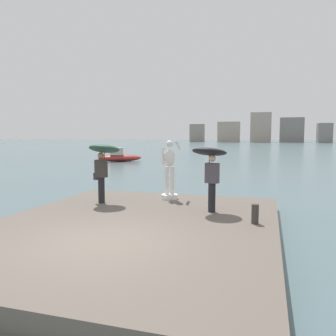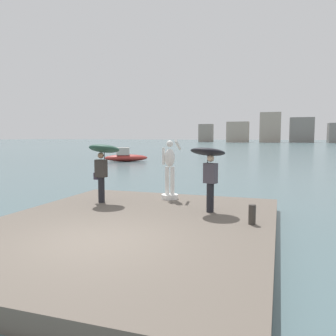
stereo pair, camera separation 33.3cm
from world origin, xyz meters
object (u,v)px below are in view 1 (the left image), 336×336
object	(u,v)px
onlooker_left	(103,157)
onlooker_right	(210,161)
statue_white_figure	(170,174)
boat_far	(119,157)
mooring_bollard	(255,214)

from	to	relation	value
onlooker_left	onlooker_right	world-z (taller)	onlooker_left
statue_white_figure	onlooker_left	world-z (taller)	statue_white_figure
statue_white_figure	boat_far	size ratio (longest dim) A/B	0.46
mooring_bollard	boat_far	xyz separation A→B (m)	(-14.84, 23.71, -0.16)
onlooker_right	boat_far	size ratio (longest dim) A/B	0.43
onlooker_right	onlooker_left	bearing A→B (deg)	175.71
boat_far	onlooker_left	bearing A→B (deg)	-66.39
mooring_bollard	boat_far	bearing A→B (deg)	122.04
statue_white_figure	boat_far	bearing A→B (deg)	119.17
onlooker_right	boat_far	world-z (taller)	onlooker_right
onlooker_left	boat_far	world-z (taller)	onlooker_left
onlooker_right	statue_white_figure	bearing A→B (deg)	137.12
statue_white_figure	onlooker_left	xyz separation A→B (m)	(-1.95, -1.34, 0.66)
onlooker_right	mooring_bollard	bearing A→B (deg)	-38.67
statue_white_figure	onlooker_left	bearing A→B (deg)	-145.56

